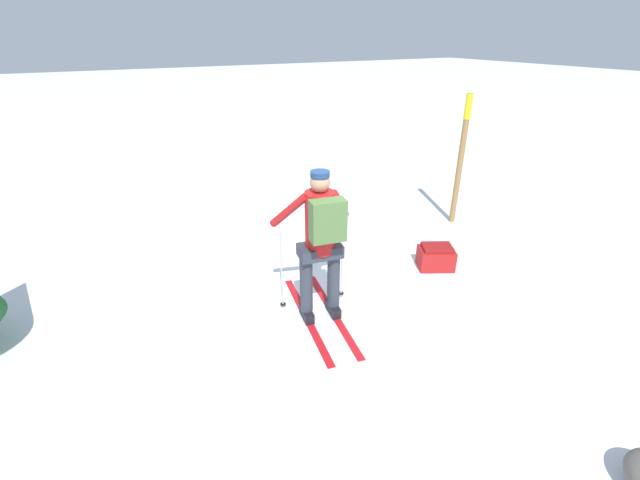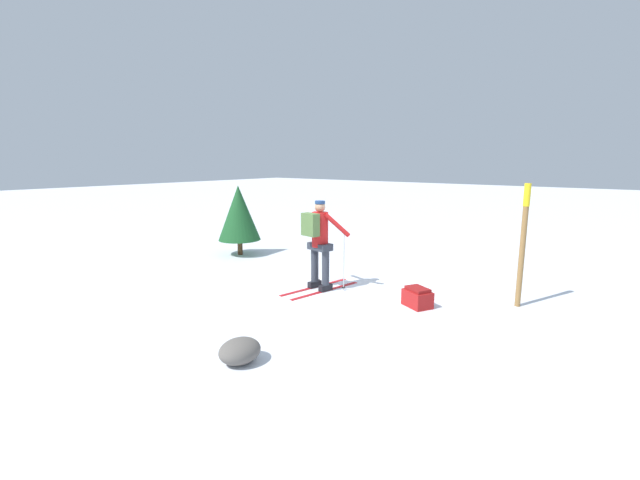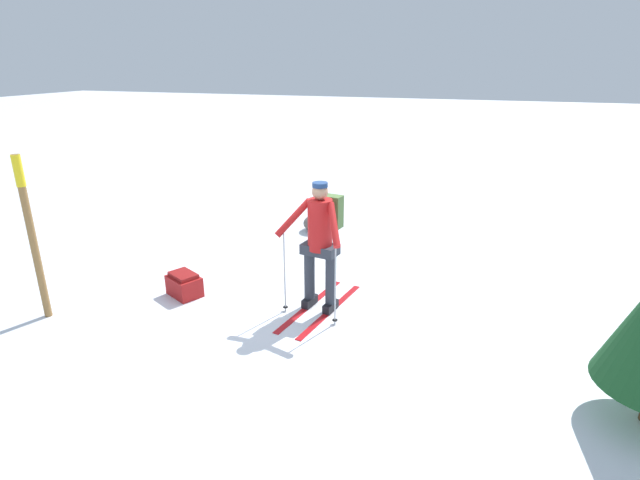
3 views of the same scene
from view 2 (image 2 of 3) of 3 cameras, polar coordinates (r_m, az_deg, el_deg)
The scene contains 6 objects.
ground_plane at distance 8.70m, azimuth 4.22°, elevation -6.98°, with size 80.00×80.00×0.00m, color white.
skier at distance 8.62m, azimuth -0.14°, elevation 0.20°, with size 1.84×0.98×1.83m.
dropped_backpack at distance 8.02m, azimuth 12.86°, elevation -7.49°, with size 0.55×0.61×0.36m.
trail_marker at distance 8.38m, azimuth 25.49°, elevation 0.42°, with size 0.11×0.11×2.23m.
rock_boulder at distance 5.89m, azimuth -10.64°, elevation -14.31°, with size 0.59×0.50×0.32m, color #5B5651.
pine_tree at distance 12.06m, azimuth -10.77°, elevation 3.56°, with size 1.17×1.17×1.94m.
Camera 2 is at (-6.92, -4.57, 2.63)m, focal length 24.00 mm.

